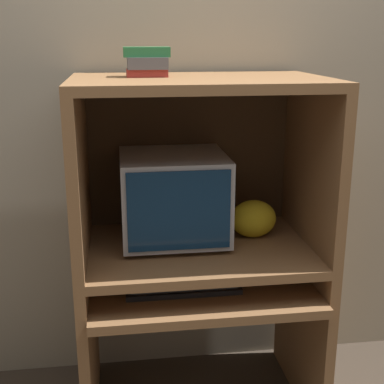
% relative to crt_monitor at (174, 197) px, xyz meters
% --- Properties ---
extents(wall_back, '(6.00, 0.06, 2.60)m').
position_rel_crt_monitor_xyz_m(wall_back, '(0.09, 0.31, 0.37)').
color(wall_back, gray).
rests_on(wall_back, ground_plane).
extents(desk_base, '(0.95, 0.67, 0.61)m').
position_rel_crt_monitor_xyz_m(desk_base, '(0.09, -0.11, -0.53)').
color(desk_base, brown).
rests_on(desk_base, ground_plane).
extents(desk_monitor_shelf, '(0.95, 0.64, 0.13)m').
position_rel_crt_monitor_xyz_m(desk_monitor_shelf, '(0.09, -0.07, -0.22)').
color(desk_monitor_shelf, brown).
rests_on(desk_monitor_shelf, desk_base).
extents(hutch_upper, '(0.95, 0.64, 0.67)m').
position_rel_crt_monitor_xyz_m(hutch_upper, '(0.09, -0.04, 0.25)').
color(hutch_upper, brown).
rests_on(hutch_upper, desk_monitor_shelf).
extents(crt_monitor, '(0.42, 0.41, 0.36)m').
position_rel_crt_monitor_xyz_m(crt_monitor, '(0.00, 0.00, 0.00)').
color(crt_monitor, '#B2B2B7').
rests_on(crt_monitor, desk_monitor_shelf).
extents(keyboard, '(0.44, 0.16, 0.03)m').
position_rel_crt_monitor_xyz_m(keyboard, '(0.01, -0.18, -0.31)').
color(keyboard, black).
rests_on(keyboard, desk_base).
extents(mouse, '(0.07, 0.05, 0.03)m').
position_rel_crt_monitor_xyz_m(mouse, '(0.31, -0.18, -0.31)').
color(mouse, black).
rests_on(mouse, desk_base).
extents(snack_bag, '(0.19, 0.14, 0.16)m').
position_rel_crt_monitor_xyz_m(snack_bag, '(0.33, -0.01, -0.11)').
color(snack_bag, gold).
rests_on(snack_bag, desk_monitor_shelf).
extents(book_stack, '(0.17, 0.12, 0.11)m').
position_rel_crt_monitor_xyz_m(book_stack, '(-0.10, -0.02, 0.53)').
color(book_stack, maroon).
rests_on(book_stack, hutch_upper).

